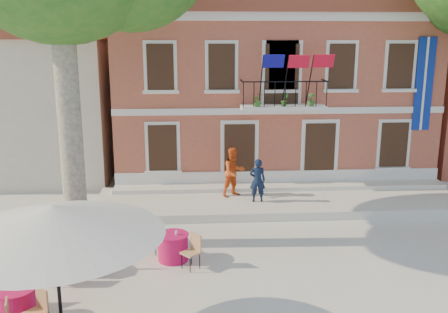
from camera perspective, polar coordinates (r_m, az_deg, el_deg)
ground at (r=14.47m, az=2.39°, el=-11.40°), size 90.00×90.00×0.00m
main_building at (r=23.40m, az=4.83°, el=7.78°), size 13.50×9.59×7.50m
neighbor_west at (r=25.53m, az=-22.20°, el=6.04°), size 9.40×9.40×6.40m
terrace at (r=18.75m, az=7.10°, el=-5.08°), size 14.00×3.40×0.30m
patio_umbrella at (r=9.82m, az=-18.95°, el=-7.01°), size 4.15×4.15×3.08m
pedestrian_navy at (r=17.92m, az=3.84°, el=-2.73°), size 0.59×0.40×1.58m
pedestrian_orange at (r=18.48m, az=1.14°, el=-1.79°), size 1.11×1.02×1.84m
cafe_table_2 at (r=12.24m, az=-22.66°, el=-15.20°), size 1.70×1.60×0.95m
cafe_table_3 at (r=14.04m, az=-17.08°, el=-10.91°), size 1.74×1.85×0.95m
cafe_table_4 at (r=14.18m, az=-5.85°, el=-10.14°), size 1.58×1.73×0.95m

